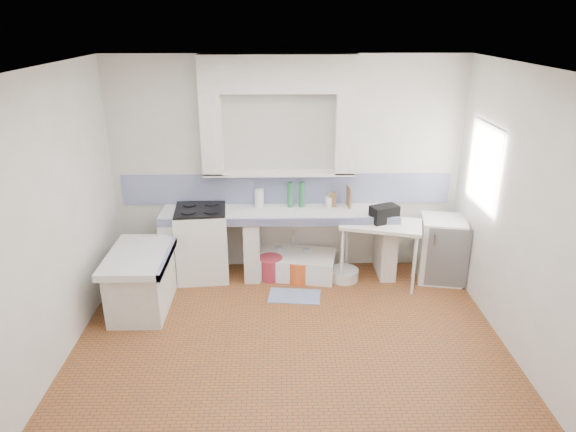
{
  "coord_description": "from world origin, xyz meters",
  "views": [
    {
      "loc": [
        -0.11,
        -4.43,
        3.21
      ],
      "look_at": [
        0.0,
        1.0,
        1.1
      ],
      "focal_mm": 32.09,
      "sensor_mm": 36.0,
      "label": 1
    }
  ],
  "objects_px": {
    "side_table": "(379,253)",
    "sink": "(293,265)",
    "stove": "(203,244)",
    "fridge": "(441,249)"
  },
  "relations": [
    {
      "from": "stove",
      "to": "side_table",
      "type": "height_order",
      "value": "stove"
    },
    {
      "from": "stove",
      "to": "fridge",
      "type": "distance_m",
      "value": 3.08
    },
    {
      "from": "side_table",
      "to": "sink",
      "type": "bearing_deg",
      "value": -176.85
    },
    {
      "from": "stove",
      "to": "fridge",
      "type": "bearing_deg",
      "value": -7.74
    },
    {
      "from": "stove",
      "to": "sink",
      "type": "distance_m",
      "value": 1.22
    },
    {
      "from": "stove",
      "to": "side_table",
      "type": "relative_size",
      "value": 0.93
    },
    {
      "from": "sink",
      "to": "fridge",
      "type": "relative_size",
      "value": 1.31
    },
    {
      "from": "side_table",
      "to": "fridge",
      "type": "distance_m",
      "value": 0.82
    },
    {
      "from": "fridge",
      "to": "stove",
      "type": "bearing_deg",
      "value": -171.51
    },
    {
      "from": "side_table",
      "to": "fridge",
      "type": "bearing_deg",
      "value": 20.66
    }
  ]
}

